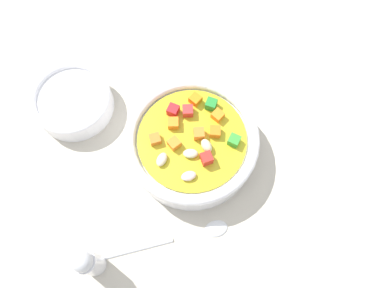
% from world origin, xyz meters
% --- Properties ---
extents(ground_plane, '(1.40, 1.40, 0.02)m').
position_xyz_m(ground_plane, '(0.00, 0.00, -0.01)').
color(ground_plane, '#BAB2A0').
extents(soup_bowl_main, '(0.20, 0.20, 0.06)m').
position_xyz_m(soup_bowl_main, '(0.00, 0.00, 0.03)').
color(soup_bowl_main, white).
rests_on(soup_bowl_main, ground_plane).
extents(spoon, '(0.20, 0.08, 0.01)m').
position_xyz_m(spoon, '(-0.01, -0.14, 0.00)').
color(spoon, silver).
rests_on(spoon, ground_plane).
extents(side_bowl_small, '(0.13, 0.13, 0.04)m').
position_xyz_m(side_bowl_small, '(-0.20, 0.06, 0.02)').
color(side_bowl_small, white).
rests_on(side_bowl_small, ground_plane).
extents(pepper_shaker, '(0.03, 0.03, 0.09)m').
position_xyz_m(pepper_shaker, '(-0.12, -0.18, 0.04)').
color(pepper_shaker, silver).
rests_on(pepper_shaker, ground_plane).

